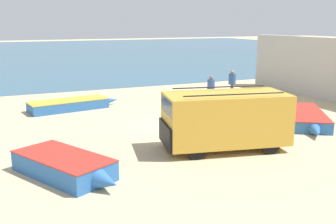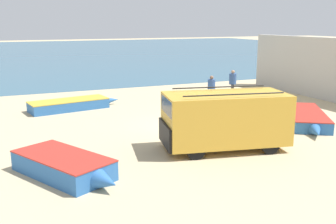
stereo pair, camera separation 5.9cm
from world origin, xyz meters
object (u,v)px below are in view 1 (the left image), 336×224
object	(u,v)px
fishing_rowboat_0	(66,166)
fishing_rowboat_2	(306,118)
fishing_rowboat_1	(71,105)
fisherman_0	(211,87)
fisherman_1	(232,81)
parked_van	(225,119)

from	to	relation	value
fishing_rowboat_0	fishing_rowboat_2	xyz separation A→B (m)	(12.02, 2.18, -0.05)
fishing_rowboat_1	fishing_rowboat_2	bearing A→B (deg)	-47.60
fishing_rowboat_1	fisherman_0	xyz separation A→B (m)	(8.10, -1.83, 0.75)
fishing_rowboat_2	fisherman_0	xyz separation A→B (m)	(-1.95, 6.02, 0.75)
fishing_rowboat_0	fisherman_1	distance (m)	15.81
parked_van	fishing_rowboat_0	distance (m)	6.27
fisherman_1	parked_van	bearing A→B (deg)	82.78
fishing_rowboat_0	fishing_rowboat_1	world-z (taller)	fishing_rowboat_0
fishing_rowboat_2	fisherman_1	bearing A→B (deg)	-150.79
fishing_rowboat_1	fisherman_0	bearing A→B (deg)	-22.32
fishing_rowboat_0	fisherman_0	xyz separation A→B (m)	(10.07, 8.21, 0.70)
fishing_rowboat_0	fishing_rowboat_2	world-z (taller)	fishing_rowboat_0
parked_van	fishing_rowboat_2	xyz separation A→B (m)	(5.82, 1.80, -0.94)
fishing_rowboat_1	fishing_rowboat_2	world-z (taller)	fishing_rowboat_1
fisherman_1	fisherman_0	bearing A→B (deg)	57.59
fisherman_0	fisherman_1	distance (m)	2.82
parked_van	fisherman_1	size ratio (longest dim) A/B	2.85
fishing_rowboat_1	fisherman_0	world-z (taller)	fisherman_0
fishing_rowboat_0	fisherman_0	bearing A→B (deg)	101.93
fishing_rowboat_0	fisherman_1	bearing A→B (deg)	100.40
fishing_rowboat_0	fishing_rowboat_2	size ratio (longest dim) A/B	0.83
fishing_rowboat_1	parked_van	bearing A→B (deg)	-75.95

